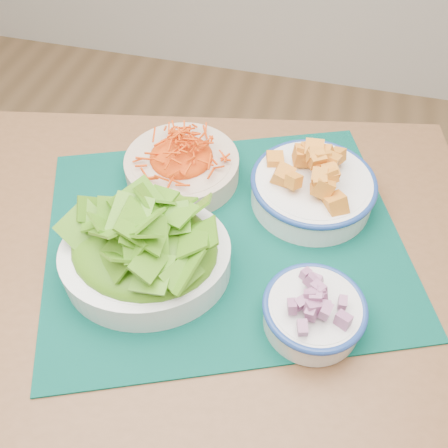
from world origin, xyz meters
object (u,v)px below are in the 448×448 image
object	(u,v)px
carrot_bowl	(182,161)
squash_bowl	(314,182)
onion_bowl	(314,309)
lettuce_bowl	(144,248)
table	(171,288)
placemat	(224,236)

from	to	relation	value
carrot_bowl	squash_bowl	bearing A→B (deg)	-0.26
carrot_bowl	onion_bowl	distance (m)	0.37
lettuce_bowl	onion_bowl	bearing A→B (deg)	-23.73
table	squash_bowl	world-z (taller)	squash_bowl
carrot_bowl	lettuce_bowl	size ratio (longest dim) A/B	0.85
table	lettuce_bowl	xyz separation A→B (m)	(-0.01, -0.05, 0.18)
table	carrot_bowl	xyz separation A→B (m)	(-0.02, 0.17, 0.16)
table	placemat	bearing A→B (deg)	17.95
placemat	lettuce_bowl	world-z (taller)	lettuce_bowl
lettuce_bowl	onion_bowl	xyz separation A→B (m)	(0.26, -0.03, -0.02)
placemat	carrot_bowl	size ratio (longest dim) A/B	2.19
squash_bowl	placemat	bearing A→B (deg)	-138.10
carrot_bowl	squash_bowl	size ratio (longest dim) A/B	1.06
placemat	carrot_bowl	distance (m)	0.16
carrot_bowl	lettuce_bowl	world-z (taller)	lettuce_bowl
table	lettuce_bowl	bearing A→B (deg)	-113.38
table	squash_bowl	distance (m)	0.32
placemat	carrot_bowl	world-z (taller)	carrot_bowl
squash_bowl	onion_bowl	xyz separation A→B (m)	(0.04, -0.24, -0.01)
onion_bowl	lettuce_bowl	bearing A→B (deg)	173.82
table	placemat	distance (m)	0.16
lettuce_bowl	table	bearing A→B (deg)	60.72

